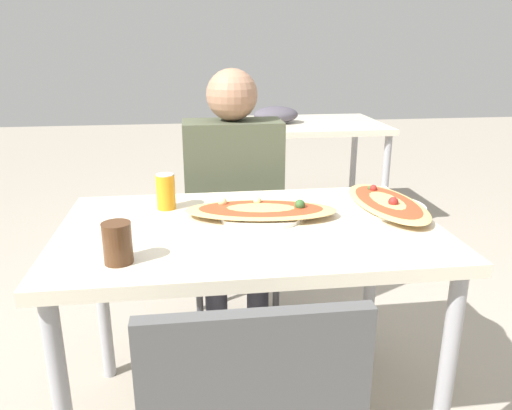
{
  "coord_description": "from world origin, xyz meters",
  "views": [
    {
      "loc": [
        -0.18,
        -1.49,
        1.32
      ],
      "look_at": [
        0.02,
        0.02,
        0.82
      ],
      "focal_mm": 35.0,
      "sensor_mm": 36.0,
      "label": 1
    }
  ],
  "objects_px": {
    "chair_far_seated": "(233,219)",
    "drink_glass": "(118,243)",
    "person_seated": "(234,185)",
    "pizza_second": "(387,204)",
    "soda_can": "(166,192)",
    "pizza_main": "(261,211)",
    "dining_table": "(250,249)"
  },
  "relations": [
    {
      "from": "soda_can",
      "to": "chair_far_seated",
      "type": "bearing_deg",
      "value": 61.59
    },
    {
      "from": "dining_table",
      "to": "person_seated",
      "type": "height_order",
      "value": "person_seated"
    },
    {
      "from": "drink_glass",
      "to": "pizza_second",
      "type": "distance_m",
      "value": 0.94
    },
    {
      "from": "dining_table",
      "to": "pizza_main",
      "type": "distance_m",
      "value": 0.14
    },
    {
      "from": "dining_table",
      "to": "person_seated",
      "type": "relative_size",
      "value": 0.99
    },
    {
      "from": "chair_far_seated",
      "to": "person_seated",
      "type": "distance_m",
      "value": 0.23
    },
    {
      "from": "person_seated",
      "to": "pizza_second",
      "type": "relative_size",
      "value": 2.48
    },
    {
      "from": "dining_table",
      "to": "soda_can",
      "type": "xyz_separation_m",
      "value": [
        -0.27,
        0.21,
        0.14
      ]
    },
    {
      "from": "person_seated",
      "to": "drink_glass",
      "type": "bearing_deg",
      "value": 65.33
    },
    {
      "from": "dining_table",
      "to": "person_seated",
      "type": "bearing_deg",
      "value": 89.73
    },
    {
      "from": "chair_far_seated",
      "to": "pizza_second",
      "type": "relative_size",
      "value": 1.89
    },
    {
      "from": "dining_table",
      "to": "person_seated",
      "type": "distance_m",
      "value": 0.6
    },
    {
      "from": "pizza_main",
      "to": "pizza_second",
      "type": "relative_size",
      "value": 1.09
    },
    {
      "from": "dining_table",
      "to": "pizza_second",
      "type": "relative_size",
      "value": 2.47
    },
    {
      "from": "person_seated",
      "to": "soda_can",
      "type": "height_order",
      "value": "person_seated"
    },
    {
      "from": "soda_can",
      "to": "person_seated",
      "type": "bearing_deg",
      "value": 55.05
    },
    {
      "from": "pizza_main",
      "to": "soda_can",
      "type": "xyz_separation_m",
      "value": [
        -0.32,
        0.13,
        0.04
      ]
    },
    {
      "from": "person_seated",
      "to": "drink_glass",
      "type": "distance_m",
      "value": 0.92
    },
    {
      "from": "chair_far_seated",
      "to": "drink_glass",
      "type": "xyz_separation_m",
      "value": [
        -0.38,
        -0.95,
        0.29
      ]
    },
    {
      "from": "soda_can",
      "to": "pizza_second",
      "type": "distance_m",
      "value": 0.78
    },
    {
      "from": "pizza_main",
      "to": "dining_table",
      "type": "bearing_deg",
      "value": -122.2
    },
    {
      "from": "person_seated",
      "to": "pizza_main",
      "type": "height_order",
      "value": "person_seated"
    },
    {
      "from": "person_seated",
      "to": "drink_glass",
      "type": "xyz_separation_m",
      "value": [
        -0.38,
        -0.83,
        0.09
      ]
    },
    {
      "from": "pizza_second",
      "to": "soda_can",
      "type": "bearing_deg",
      "value": 171.94
    },
    {
      "from": "person_seated",
      "to": "pizza_main",
      "type": "relative_size",
      "value": 2.28
    },
    {
      "from": "chair_far_seated",
      "to": "person_seated",
      "type": "height_order",
      "value": "person_seated"
    },
    {
      "from": "dining_table",
      "to": "pizza_second",
      "type": "xyz_separation_m",
      "value": [
        0.5,
        0.1,
        0.1
      ]
    },
    {
      "from": "soda_can",
      "to": "pizza_main",
      "type": "bearing_deg",
      "value": -22.33
    },
    {
      "from": "dining_table",
      "to": "soda_can",
      "type": "distance_m",
      "value": 0.37
    },
    {
      "from": "person_seated",
      "to": "pizza_second",
      "type": "height_order",
      "value": "person_seated"
    },
    {
      "from": "chair_far_seated",
      "to": "soda_can",
      "type": "height_order",
      "value": "chair_far_seated"
    },
    {
      "from": "person_seated",
      "to": "drink_glass",
      "type": "height_order",
      "value": "person_seated"
    }
  ]
}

